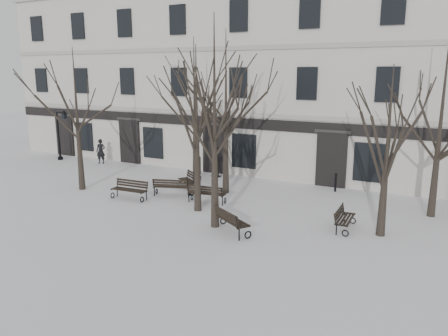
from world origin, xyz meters
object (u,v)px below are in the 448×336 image
Objects in this scene: tree_0 at (76,102)px; bench_1 at (172,186)px; bench_3 at (190,181)px; tree_3 at (389,131)px; tree_2 at (214,98)px; bench_5 at (344,218)px; bench_0 at (130,189)px; tree_1 at (197,110)px; bench_2 at (229,219)px; lamp_post at (61,131)px; bench_4 at (206,193)px.

bench_1 is (4.91, 1.08, -4.01)m from tree_0.
tree_0 reaches higher than bench_3.
tree_2 is at bearing -161.01° from tree_3.
bench_0 is at bearing 91.78° from bench_5.
bench_1 is at bearing 83.46° from bench_5.
bench_0 is 1.10× the size of bench_5.
tree_1 is (7.20, -0.27, -0.06)m from tree_0.
tree_2 reaches higher than bench_0.
bench_2 is 0.56× the size of lamp_post.
bench_0 is at bearing -177.07° from tree_3.
bench_0 is at bearing -27.36° from lamp_post.
tree_0 is 3.91× the size of bench_4.
lamp_post is at bearing 167.64° from tree_3.
lamp_post is at bearing 143.80° from tree_0.
bench_3 reaches higher than bench_4.
bench_5 is at bearing 5.62° from tree_1.
bench_3 is (-3.73, 4.14, -4.56)m from tree_2.
bench_2 reaches higher than bench_5.
tree_0 is 1.15× the size of tree_3.
bench_4 is (2.08, -0.22, -0.01)m from bench_1.
tree_1 is at bearing -175.49° from tree_3.
tree_2 is 1.29× the size of tree_3.
tree_2 reaches higher than lamp_post.
tree_3 is at bearing 4.51° from tree_1.
lamp_post is at bearing 75.24° from bench_5.
bench_1 is 1.36m from bench_3.
tree_2 is 7.20m from bench_3.
tree_1 is at bearing 138.89° from tree_2.
tree_1 is 2.29m from tree_2.
lamp_post is (-12.11, 2.69, 1.49)m from bench_3.
bench_0 is (-11.43, -0.59, -3.42)m from tree_3.
tree_1 is 7.66m from tree_3.
bench_3 is 12.49m from lamp_post.
tree_0 is at bearing -117.85° from bench_3.
bench_0 is 2.02m from bench_1.
bench_1 is 12.63m from lamp_post.
tree_2 is at bearing -41.11° from tree_1.
bench_2 is (0.80, -0.32, -4.54)m from tree_2.
tree_1 is 3.86× the size of bench_0.
bench_0 is 11.76m from lamp_post.
lamp_post is (-20.41, 4.76, 1.54)m from bench_5.
tree_3 is at bearing 168.63° from bench_4.
tree_2 is (8.86, -1.72, 0.56)m from tree_0.
tree_0 reaches higher than bench_0.
tree_2 is at bearing 125.74° from bench_1.
tree_0 is 6.43m from bench_1.
bench_4 is at bearing 100.68° from tree_1.
lamp_post reaches higher than bench_2.
lamp_post is at bearing -24.45° from bench_4.
tree_2 is 4.39× the size of bench_0.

